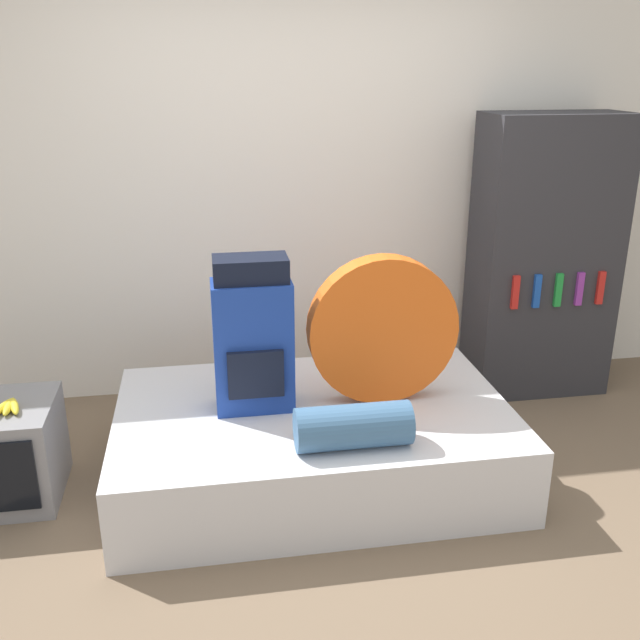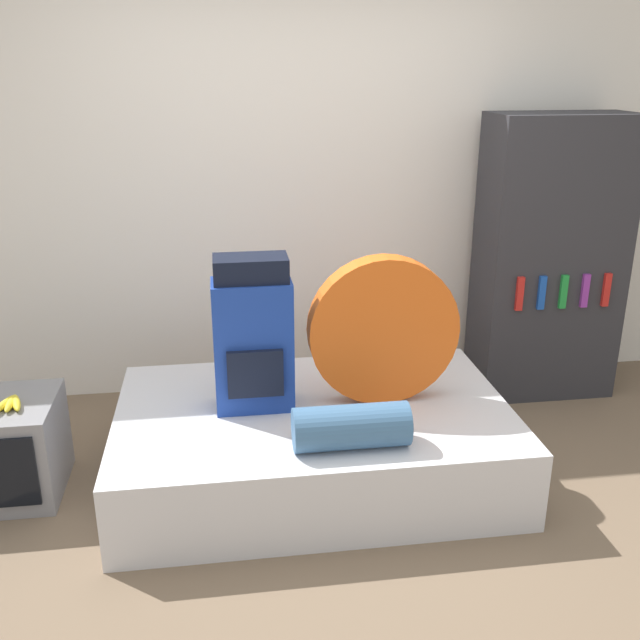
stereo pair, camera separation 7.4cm
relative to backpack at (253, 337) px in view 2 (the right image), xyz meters
The scene contains 9 objects.
ground_plane 1.00m from the backpack, 61.43° to the right, with size 16.00×16.00×0.00m, color brown.
wall_back 1.28m from the backpack, 74.31° to the left, with size 8.00×0.05×2.60m.
bed 0.63m from the backpack, ahead, with size 1.92×1.23×0.39m.
backpack is the anchor object (origin of this frame).
tent_bag 0.63m from the backpack, ahead, with size 0.74×0.12×0.74m.
sleeping_roll 0.66m from the backpack, 49.32° to the right, with size 0.51×0.20×0.20m.
television 1.31m from the backpack, behind, with size 0.50×0.52×0.48m.
banana_bunch 1.16m from the backpack, behind, with size 0.14×0.18×0.04m.
bookshelf 2.00m from the backpack, 22.98° to the left, with size 0.84×0.44×1.71m.
Camera 2 is at (-0.45, -2.59, 1.99)m, focal length 40.00 mm.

